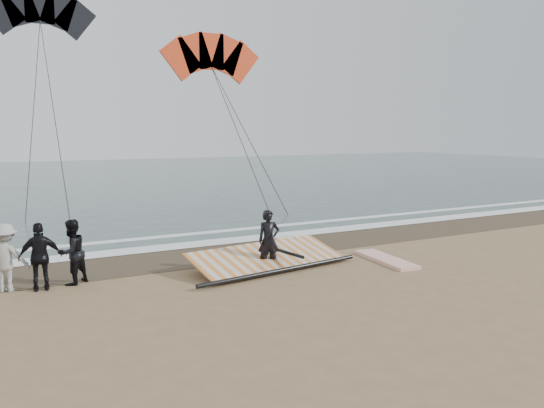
# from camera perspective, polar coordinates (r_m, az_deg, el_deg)

# --- Properties ---
(ground) EXTENTS (120.00, 120.00, 0.00)m
(ground) POSITION_cam_1_polar(r_m,az_deg,el_deg) (12.66, 6.37, -8.84)
(ground) COLOR #8C704C
(ground) RESTS_ON ground
(sea) EXTENTS (120.00, 54.00, 0.02)m
(sea) POSITION_cam_1_polar(r_m,az_deg,el_deg) (43.68, -18.94, 2.65)
(sea) COLOR #233838
(sea) RESTS_ON ground
(wet_sand) EXTENTS (120.00, 2.80, 0.01)m
(wet_sand) POSITION_cam_1_polar(r_m,az_deg,el_deg) (16.44, -2.56, -4.89)
(wet_sand) COLOR #4C3D2B
(wet_sand) RESTS_ON ground
(foam_near) EXTENTS (120.00, 0.90, 0.01)m
(foam_near) POSITION_cam_1_polar(r_m,az_deg,el_deg) (17.68, -4.52, -3.93)
(foam_near) COLOR white
(foam_near) RESTS_ON sea
(foam_far) EXTENTS (120.00, 0.45, 0.01)m
(foam_far) POSITION_cam_1_polar(r_m,az_deg,el_deg) (19.23, -6.56, -3.01)
(foam_far) COLOR white
(foam_far) RESTS_ON sea
(man_main) EXTENTS (0.64, 0.48, 1.59)m
(man_main) POSITION_cam_1_polar(r_m,az_deg,el_deg) (13.93, -0.35, -3.89)
(man_main) COLOR black
(man_main) RESTS_ON ground
(board_white) EXTENTS (0.88, 2.37, 0.09)m
(board_white) POSITION_cam_1_polar(r_m,az_deg,el_deg) (15.33, 12.14, -5.84)
(board_white) COLOR white
(board_white) RESTS_ON ground
(board_cream) EXTENTS (0.87, 2.67, 0.11)m
(board_cream) POSITION_cam_1_polar(r_m,az_deg,el_deg) (16.83, 3.09, -4.43)
(board_cream) COLOR silver
(board_cream) RESTS_ON ground
(trio_cluster) EXTENTS (2.46, 1.03, 1.58)m
(trio_cluster) POSITION_cam_1_polar(r_m,az_deg,el_deg) (13.40, -24.01, -5.09)
(trio_cluster) COLOR black
(trio_cluster) RESTS_ON ground
(sail_rig) EXTENTS (4.89, 2.33, 0.52)m
(sail_rig) POSITION_cam_1_polar(r_m,az_deg,el_deg) (14.35, -0.91, -5.99)
(sail_rig) COLOR black
(sail_rig) RESTS_ON ground
(kite_red) EXTENTS (6.43, 4.59, 11.49)m
(kite_red) POSITION_cam_1_polar(r_m,az_deg,el_deg) (31.10, -6.53, 15.08)
(kite_red) COLOR #ED421B
(kite_red) RESTS_ON ground
(kite_dark) EXTENTS (7.22, 7.01, 17.14)m
(kite_dark) POSITION_cam_1_polar(r_m,az_deg,el_deg) (36.28, -23.70, 18.02)
(kite_dark) COLOR black
(kite_dark) RESTS_ON ground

